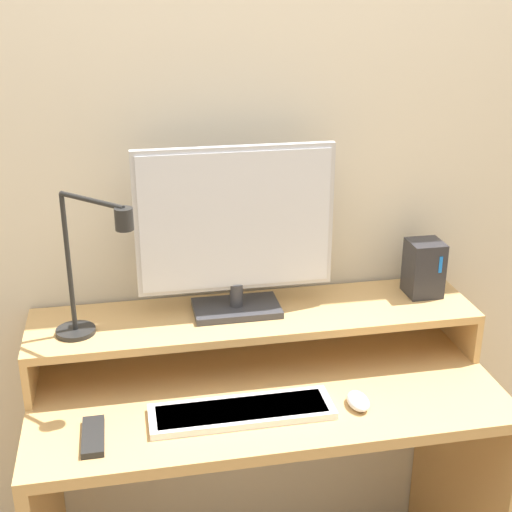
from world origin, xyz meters
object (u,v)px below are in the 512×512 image
(desk_lamp, at_px, (89,275))
(remote_control, at_px, (93,436))
(mouse, at_px, (358,401))
(keyboard, at_px, (242,411))
(router_dock, at_px, (424,268))
(monitor, at_px, (236,229))

(desk_lamp, height_order, remote_control, desk_lamp)
(mouse, bearing_deg, keyboard, 176.48)
(router_dock, relative_size, keyboard, 0.35)
(monitor, xyz_separation_m, router_dock, (0.53, 0.01, -0.16))
(desk_lamp, distance_m, remote_control, 0.37)
(monitor, relative_size, desk_lamp, 1.37)
(desk_lamp, distance_m, keyboard, 0.49)
(router_dock, xyz_separation_m, keyboard, (-0.57, -0.28, -0.21))
(monitor, distance_m, mouse, 0.53)
(monitor, relative_size, router_dock, 3.27)
(remote_control, bearing_deg, mouse, 1.09)
(remote_control, bearing_deg, router_dock, 18.77)
(desk_lamp, distance_m, mouse, 0.72)
(desk_lamp, height_order, mouse, desk_lamp)
(monitor, distance_m, remote_control, 0.61)
(desk_lamp, relative_size, remote_control, 2.60)
(remote_control, bearing_deg, monitor, 38.21)
(monitor, distance_m, desk_lamp, 0.39)
(router_dock, height_order, mouse, router_dock)
(router_dock, height_order, remote_control, router_dock)
(keyboard, bearing_deg, desk_lamp, 152.35)
(monitor, bearing_deg, keyboard, -97.22)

